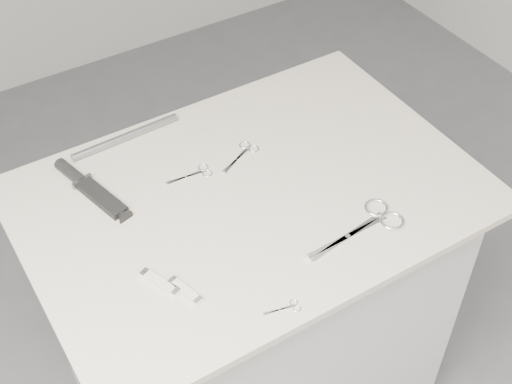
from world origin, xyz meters
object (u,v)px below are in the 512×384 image
tiny_scissors (287,308)px  pocket_knife_b (185,291)px  embroidery_scissors_a (244,153)px  sheathed_knife (87,186)px  pocket_knife_a (160,282)px  plinth (252,317)px  large_shears (371,222)px  metal_rail (126,137)px  embroidery_scissors_b (196,173)px

tiny_scissors → pocket_knife_b: 0.20m
embroidery_scissors_a → pocket_knife_b: bearing=-162.2°
embroidery_scissors_a → sheathed_knife: size_ratio=0.50×
embroidery_scissors_a → pocket_knife_a: bearing=-169.5°
pocket_knife_a → plinth: bearing=-88.9°
large_shears → sheathed_knife: (-0.47, 0.41, 0.01)m
plinth → metal_rail: 0.59m
tiny_scissors → pocket_knife_b: pocket_knife_b is taller
embroidery_scissors_b → metal_rail: (-0.09, 0.19, 0.01)m
sheathed_knife → pocket_knife_b: size_ratio=2.78×
large_shears → embroidery_scissors_a: large_shears is taller
pocket_knife_a → metal_rail: bearing=-38.5°
tiny_scissors → pocket_knife_a: (-0.18, 0.18, 0.00)m
large_shears → tiny_scissors: 0.29m
sheathed_knife → pocket_knife_a: 0.33m
tiny_scissors → large_shears: bearing=30.6°
plinth → embroidery_scissors_b: embroidery_scissors_b is taller
pocket_knife_b → sheathed_knife: bearing=-7.9°
large_shears → embroidery_scissors_b: size_ratio=2.17×
pocket_knife_a → pocket_knife_b: size_ratio=1.11×
tiny_scissors → metal_rail: size_ratio=0.27×
plinth → pocket_knife_b: size_ratio=10.77×
embroidery_scissors_b → plinth: bearing=-52.9°
pocket_knife_a → pocket_knife_b: same height
tiny_scissors → sheathed_knife: (-0.20, 0.51, 0.01)m
embroidery_scissors_a → pocket_knife_a: pocket_knife_a is taller
embroidery_scissors_b → sheathed_knife: sheathed_knife is taller
plinth → embroidery_scissors_b: bearing=122.8°
large_shears → pocket_knife_a: pocket_knife_a is taller
large_shears → sheathed_knife: size_ratio=1.01×
embroidery_scissors_b → metal_rail: 0.21m
embroidery_scissors_a → pocket_knife_b: (-0.31, -0.29, 0.00)m
embroidery_scissors_a → metal_rail: size_ratio=0.43×
embroidery_scissors_b → metal_rail: size_ratio=0.39×
embroidery_scissors_b → metal_rail: metal_rail is taller
pocket_knife_a → metal_rail: 0.45m
embroidery_scissors_a → pocket_knife_a: (-0.34, -0.25, 0.00)m
pocket_knife_a → metal_rail: size_ratio=0.34×
pocket_knife_a → metal_rail: metal_rail is taller
pocket_knife_a → sheathed_knife: bearing=-19.5°
plinth → sheathed_knife: bearing=146.4°
large_shears → embroidery_scissors_b: (-0.24, 0.33, -0.00)m
tiny_scissors → sheathed_knife: 0.54m
plinth → pocket_knife_b: pocket_knife_b is taller
embroidery_scissors_a → pocket_knife_b: size_ratio=1.40×
sheathed_knife → tiny_scissors: bearing=-172.7°
tiny_scissors → pocket_knife_b: (-0.15, 0.13, 0.00)m
pocket_knife_b → embroidery_scissors_a: bearing=-62.2°
plinth → sheathed_knife: (-0.30, 0.20, 0.48)m
plinth → embroidery_scissors_a: 0.49m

